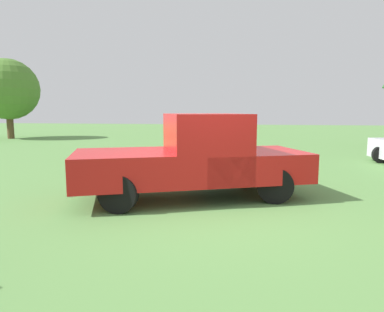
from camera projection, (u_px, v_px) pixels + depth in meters
ground_plane at (216, 210)px, 6.37m from camera, size 80.00×80.00×0.00m
pickup_truck at (198, 155)px, 7.16m from camera, size 5.13×3.44×1.78m
tree_far_center at (8, 89)px, 22.26m from camera, size 3.96×3.96×5.22m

